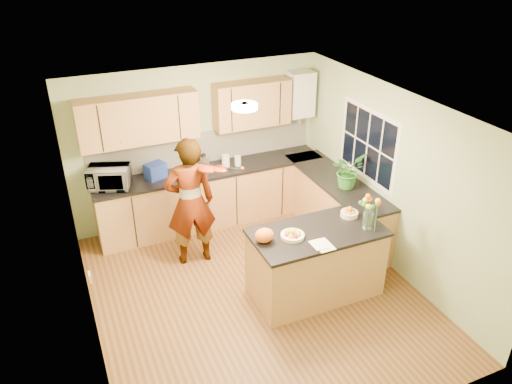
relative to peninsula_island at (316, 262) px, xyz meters
name	(u,v)px	position (x,y,z in m)	size (l,w,h in m)	color
floor	(255,293)	(-0.72, 0.29, -0.48)	(4.50, 4.50, 0.00)	#573518
ceiling	(255,111)	(-0.72, 0.29, 2.02)	(4.00, 4.50, 0.02)	silver
wall_back	(198,145)	(-0.72, 2.54, 0.77)	(4.00, 0.02, 2.50)	#96A777
wall_front	(363,335)	(-0.72, -1.96, 0.77)	(4.00, 0.02, 2.50)	#96A777
wall_left	(82,249)	(-2.72, 0.29, 0.77)	(0.02, 4.50, 2.50)	#96A777
wall_right	(392,181)	(1.28, 0.29, 0.77)	(0.02, 4.50, 2.50)	#96A777
back_counter	(212,196)	(-0.62, 2.24, -0.01)	(3.64, 0.62, 0.94)	#A97643
right_counter	(335,207)	(0.98, 1.14, -0.01)	(0.62, 2.24, 0.94)	#A97643
splashback	(204,147)	(-0.62, 2.52, 0.72)	(3.60, 0.02, 0.52)	white
upper_cabinets	(188,113)	(-0.89, 2.37, 1.37)	(3.20, 0.34, 0.70)	#A97643
boiler	(300,94)	(0.98, 2.38, 1.42)	(0.40, 0.30, 0.86)	white
window_right	(368,144)	(1.28, 0.89, 1.07)	(0.01, 1.30, 1.05)	white
light_switch	(90,277)	(-2.70, -0.31, 0.82)	(0.02, 0.09, 0.09)	white
ceiling_lamp	(244,106)	(-0.72, 0.59, 1.98)	(0.30, 0.30, 0.07)	#FFEABF
peninsula_island	(316,262)	(0.00, 0.00, 0.00)	(1.66, 0.85, 0.95)	#A97643
fruit_dish	(293,234)	(-0.35, 0.00, 0.52)	(0.29, 0.29, 0.10)	#F6E8C5
orange_bowl	(349,212)	(0.55, 0.15, 0.53)	(0.23, 0.23, 0.13)	#F6E8C5
flower_vase	(370,204)	(0.60, -0.18, 0.82)	(0.28, 0.28, 0.52)	silver
orange_bag	(264,235)	(-0.70, 0.05, 0.56)	(0.23, 0.20, 0.18)	orange
papers	(323,245)	(-0.10, -0.30, 0.48)	(0.20, 0.27, 0.01)	white
violinist	(190,202)	(-1.22, 1.34, 0.46)	(0.69, 0.45, 1.88)	tan
violin	(208,169)	(-1.02, 1.12, 1.03)	(0.63, 0.25, 0.13)	#580A05
microwave	(109,177)	(-2.15, 2.23, 0.62)	(0.57, 0.39, 0.32)	white
blue_box	(155,171)	(-1.47, 2.27, 0.58)	(0.29, 0.21, 0.23)	navy
kettle	(204,162)	(-0.72, 2.24, 0.60)	(0.17, 0.17, 0.33)	silver
jar_cream	(226,161)	(-0.37, 2.24, 0.56)	(0.12, 0.12, 0.19)	#F6E8C5
jar_white	(238,161)	(-0.18, 2.20, 0.54)	(0.10, 0.10, 0.16)	white
potted_plant	(348,171)	(0.98, 0.89, 0.72)	(0.46, 0.40, 0.51)	#317E2A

